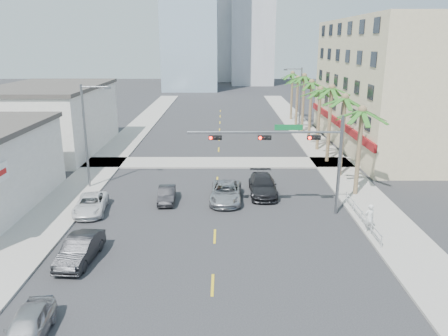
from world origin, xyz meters
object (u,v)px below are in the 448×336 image
Objects in this scene: car_parked_mid at (80,249)px; car_lane_right at (263,185)px; car_parked_near at (28,327)px; car_lane_center at (226,192)px; pedestrian at (369,218)px; traffic_signal_mast at (296,148)px; car_lane_left at (167,195)px; car_parked_far at (91,204)px.

car_lane_right is at bearing 49.21° from car_parked_mid.
car_parked_near is 0.89× the size of car_parked_mid.
car_lane_right is (3.10, 1.61, 0.05)m from car_lane_center.
car_lane_right is at bearing -61.95° from pedestrian.
car_parked_mid is (-13.58, -7.29, -4.32)m from traffic_signal_mast.
car_lane_left is at bearing -175.16° from car_lane_center.
car_parked_far is (-1.60, 7.60, -0.10)m from car_parked_mid.
car_lane_center is (10.17, 2.42, 0.09)m from car_parked_far.
car_parked_far is 20.06m from pedestrian.
pedestrian is at bearing 16.31° from car_parked_mid.
pedestrian reaches higher than car_lane_right.
car_lane_center is at bearing -152.58° from car_lane_right.
traffic_signal_mast reaches higher than car_parked_far.
traffic_signal_mast reaches higher than car_lane_right.
pedestrian is at bearing -50.45° from car_lane_right.
car_lane_center is 2.75× the size of pedestrian.
car_parked_near is 1.08× the size of car_lane_left.
car_lane_right reaches higher than car_lane_center.
car_parked_near is 7.08m from car_parked_mid.
traffic_signal_mast reaches higher than pedestrian.
pedestrian is at bearing 26.08° from car_parked_near.
car_parked_mid is 16.47m from car_lane_right.
car_lane_left is 15.49m from pedestrian.
traffic_signal_mast is 2.78× the size of car_parked_near.
car_parked_mid is 13.18m from car_lane_center.
car_parked_mid is 0.97× the size of car_parked_far.
car_lane_left is at bearing -34.28° from pedestrian.
car_parked_near reaches higher than car_parked_far.
car_lane_right is 2.83× the size of pedestrian.
car_lane_right reaches higher than car_parked_far.
car_parked_mid reaches higher than car_lane_center.
car_lane_right is at bearing 9.57° from car_lane_left.
car_lane_right reaches higher than car_lane_left.
car_parked_far is at bearing -163.11° from car_lane_right.
car_parked_near reaches higher than car_lane_left.
car_parked_far is 0.88× the size of car_lane_center.
car_parked_near is 14.76m from car_parked_far.
car_parked_mid is 0.83× the size of car_lane_right.
car_lane_left is at bearing 165.39° from traffic_signal_mast.
car_lane_center is at bearing 53.78° from car_parked_mid.
car_parked_far is 10.45m from car_lane_center.
car_lane_left is (3.83, 9.84, -0.13)m from car_parked_mid.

